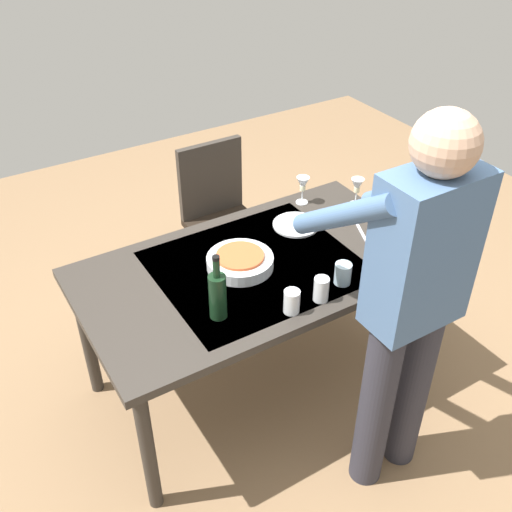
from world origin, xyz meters
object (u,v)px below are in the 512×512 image
(chair_near, at_px, (220,210))
(person_server, at_px, (410,297))
(water_cup_far_left, at_px, (321,289))
(water_cup_near_left, at_px, (292,302))
(wine_glass_right, at_px, (357,187))
(dining_table, at_px, (256,278))
(serving_bowl_pasta, at_px, (240,261))
(water_cup_near_right, at_px, (343,274))
(wine_glass_left, at_px, (303,185))
(wine_bottle, at_px, (218,295))
(dinner_plate_near, at_px, (296,225))

(chair_near, bearing_deg, person_server, 89.16)
(water_cup_far_left, bearing_deg, water_cup_near_left, -0.21)
(wine_glass_right, bearing_deg, dining_table, 14.47)
(serving_bowl_pasta, bearing_deg, water_cup_near_right, 134.43)
(person_server, bearing_deg, dining_table, -72.06)
(chair_near, distance_m, wine_glass_left, 0.63)
(person_server, relative_size, water_cup_near_right, 17.33)
(wine_bottle, distance_m, water_cup_near_left, 0.30)
(water_cup_near_right, bearing_deg, person_server, 86.63)
(person_server, bearing_deg, serving_bowl_pasta, -67.88)
(water_cup_far_left, distance_m, serving_bowl_pasta, 0.41)
(person_server, relative_size, wine_glass_right, 11.19)
(serving_bowl_pasta, bearing_deg, water_cup_far_left, 115.00)
(dining_table, xyz_separation_m, wine_bottle, (0.31, 0.22, 0.18))
(chair_near, xyz_separation_m, water_cup_near_left, (0.29, 1.17, 0.27))
(person_server, bearing_deg, water_cup_far_left, -70.97)
(water_cup_near_left, xyz_separation_m, water_cup_far_left, (-0.15, 0.00, 0.00))
(chair_near, bearing_deg, wine_glass_right, 126.33)
(wine_glass_left, bearing_deg, water_cup_near_left, 52.32)
(water_cup_near_right, bearing_deg, dinner_plate_near, -100.25)
(wine_bottle, xyz_separation_m, wine_glass_left, (-0.80, -0.56, -0.01))
(wine_glass_left, bearing_deg, chair_near, -63.25)
(dining_table, bearing_deg, wine_glass_right, -165.53)
(wine_glass_right, distance_m, water_cup_far_left, 0.82)
(wine_glass_left, bearing_deg, water_cup_far_left, 60.73)
(wine_glass_right, relative_size, water_cup_near_left, 1.46)
(chair_near, xyz_separation_m, person_server, (0.02, 1.54, 0.43))
(wine_glass_right, bearing_deg, water_cup_near_right, 46.18)
(dinner_plate_near, bearing_deg, water_cup_near_left, 53.95)
(person_server, height_order, dinner_plate_near, person_server)
(dining_table, xyz_separation_m, water_cup_far_left, (-0.10, 0.35, 0.13))
(serving_bowl_pasta, bearing_deg, wine_bottle, 45.10)
(water_cup_near_right, height_order, serving_bowl_pasta, water_cup_near_right)
(dining_table, distance_m, water_cup_far_left, 0.39)
(dining_table, height_order, serving_bowl_pasta, serving_bowl_pasta)
(water_cup_far_left, relative_size, dinner_plate_near, 0.48)
(dining_table, xyz_separation_m, water_cup_near_right, (-0.25, 0.30, 0.12))
(chair_near, height_order, water_cup_far_left, chair_near)
(water_cup_near_right, distance_m, water_cup_far_left, 0.15)
(water_cup_far_left, height_order, dinner_plate_near, water_cup_far_left)
(serving_bowl_pasta, bearing_deg, person_server, 112.12)
(dining_table, bearing_deg, water_cup_near_right, 129.83)
(person_server, distance_m, water_cup_near_right, 0.44)
(chair_near, bearing_deg, water_cup_near_left, 75.98)
(water_cup_near_left, distance_m, serving_bowl_pasta, 0.37)
(wine_bottle, distance_m, wine_glass_right, 1.11)
(dining_table, relative_size, wine_glass_left, 10.58)
(dining_table, xyz_separation_m, chair_near, (-0.25, -0.83, -0.15))
(water_cup_near_left, bearing_deg, wine_bottle, -26.04)
(wine_glass_left, xyz_separation_m, dinner_plate_near, (0.15, 0.17, -0.10))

